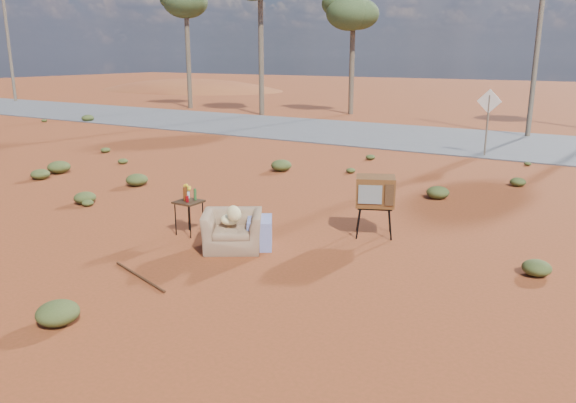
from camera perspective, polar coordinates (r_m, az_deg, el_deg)
The scene contains 13 objects.
ground at distance 9.45m, azimuth -5.96°, elevation -5.66°, with size 140.00×140.00×0.00m, color maroon.
highway at distance 22.92m, azimuth 17.25°, elevation 5.93°, with size 140.00×7.00×0.04m, color #565659.
dirt_mound at distance 54.29m, azimuth -9.87°, elevation 11.11°, with size 26.00×18.00×2.00m, color brown.
armchair at distance 9.75m, azimuth -5.15°, elevation -2.45°, with size 1.30×1.26×0.88m.
tv_unit at distance 10.39m, azimuth 8.85°, elevation 0.95°, with size 0.86×0.78×1.12m.
side_table at distance 10.59m, azimuth -10.10°, elevation 0.23°, with size 0.46×0.46×0.92m.
rusty_bar at distance 8.87m, azimuth -14.85°, elevation -7.37°, with size 0.04×0.04×1.52m, color #452512.
road_sign at distance 19.51m, azimuth 19.69°, elevation 8.69°, with size 0.78×0.06×2.19m.
eucalyptus_far_left at distance 35.84m, azimuth -10.32°, elevation 18.81°, with size 3.20×3.20×7.10m.
eucalyptus_near_left at distance 32.05m, azimuth 6.66°, elevation 18.57°, with size 3.20×3.20×6.60m.
utility_pole_west at distance 44.72m, azimuth -26.55°, elevation 14.40°, with size 1.40×0.20×8.00m.
utility_pole_center at distance 24.79m, azimuth 24.14°, elevation 15.54°, with size 1.40×0.20×8.00m.
scrub_patch at distance 13.40m, azimuth 2.53°, elevation 1.18°, with size 17.49×8.07×0.33m.
Camera 1 is at (5.38, -7.04, 3.29)m, focal length 35.00 mm.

